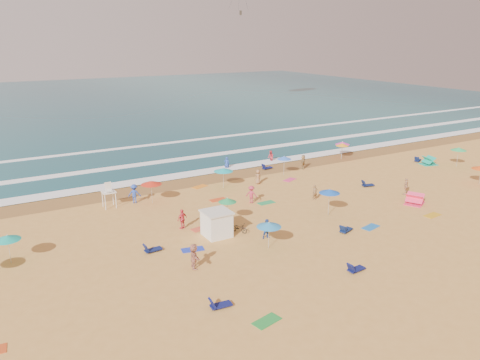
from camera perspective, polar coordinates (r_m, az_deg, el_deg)
ground at (r=42.24m, az=1.30°, el=-4.49°), size 220.00×220.00×0.00m
ocean at (r=120.34m, az=-20.12°, el=8.64°), size 220.00×140.00×0.18m
wet_sand at (r=52.72m, az=-5.75°, el=-0.13°), size 220.00×220.00×0.00m
surf_foam at (r=60.56m, az=-9.20°, el=2.10°), size 200.00×18.70×0.05m
cabana at (r=38.02m, az=-2.86°, el=-5.40°), size 2.00×2.00×2.00m
cabana_roof at (r=37.63m, az=-2.88°, el=-3.91°), size 2.20×2.20×0.12m
bicycle at (r=38.84m, az=-0.13°, el=-5.85°), size 1.24×1.56×0.79m
lifeguard_stand at (r=45.84m, az=-15.68°, el=-1.99°), size 1.20×1.20×2.10m
beach_umbrellas at (r=43.34m, az=3.01°, el=-1.03°), size 61.50×31.97×0.73m
loungers at (r=44.52m, az=10.89°, el=-3.42°), size 40.38×25.61×0.34m
towels at (r=40.52m, az=1.70°, el=-5.43°), size 37.73×25.83×0.03m
popup_tents at (r=56.05m, az=21.38°, el=0.43°), size 15.72×11.33×1.20m
beachgoers at (r=44.38m, az=-3.94°, el=-2.30°), size 44.70×22.99×2.13m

